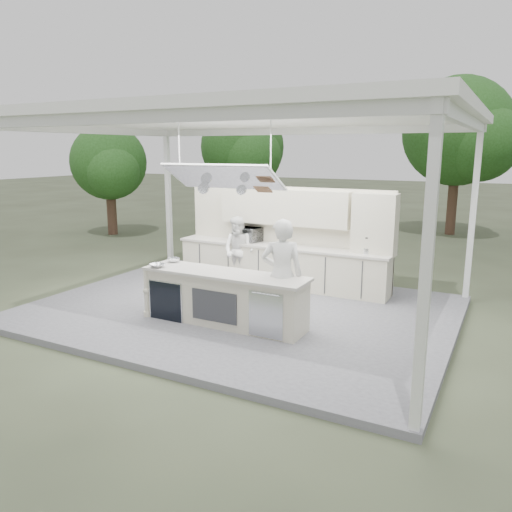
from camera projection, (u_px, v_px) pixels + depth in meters
The scene contains 12 objects.
ground at pixel (240, 314), 9.93m from camera, with size 90.00×90.00×0.00m, color #4B553A.
stage_deck at pixel (240, 311), 9.92m from camera, with size 8.00×6.00×0.12m, color slate.
tent at pixel (238, 121), 9.14m from camera, with size 8.20×6.20×3.86m.
demo_island at pixel (223, 298), 8.93m from camera, with size 3.10×0.79×0.95m.
back_counter at pixel (280, 265), 11.45m from camera, with size 5.08×0.72×0.95m.
back_wall_unit at pixel (303, 223), 11.23m from camera, with size 5.05×0.48×2.25m.
tree_cluster at pixel (370, 147), 17.78m from camera, with size 19.55×9.40×5.85m.
head_chef at pixel (282, 275), 8.54m from camera, with size 0.71×0.47×1.95m, color silver.
sous_chef at pixel (239, 251), 11.49m from camera, with size 0.77×0.60×1.58m, color white.
toaster_oven at pixel (248, 234), 11.80m from camera, with size 0.60×0.41×0.33m, color #B0B3B7.
bowl_large at pixel (157, 266), 9.20m from camera, with size 0.27×0.27×0.07m, color silver.
bowl_small at pixel (174, 260), 9.63m from camera, with size 0.24×0.24×0.08m, color silver.
Camera 1 is at (4.67, -8.24, 3.21)m, focal length 35.00 mm.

